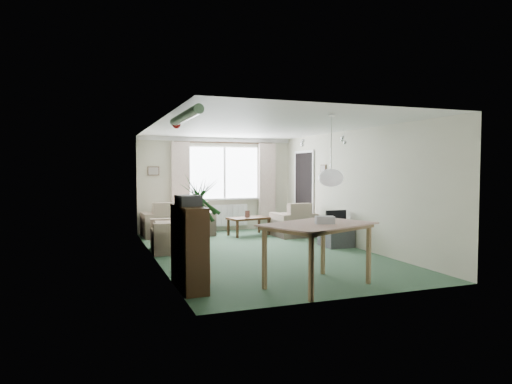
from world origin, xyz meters
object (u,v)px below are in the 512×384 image
object	(u,v)px
houseplant	(199,231)
dining_table	(318,256)
bookshelf	(189,247)
armchair_corner	(293,219)
armchair_left	(176,229)
coffee_table	(249,226)
tv_cube	(336,233)
pet_bed	(298,233)
sofa	(178,218)

from	to	relation	value
houseplant	dining_table	size ratio (longest dim) A/B	1.11
bookshelf	houseplant	xyz separation A→B (m)	(0.19, 0.21, 0.19)
armchair_corner	houseplant	world-z (taller)	houseplant
bookshelf	armchair_left	bearing A→B (deg)	80.91
armchair_corner	dining_table	distance (m)	4.63
armchair_corner	houseplant	xyz separation A→B (m)	(-3.12, -3.64, 0.35)
armchair_corner	armchair_left	distance (m)	3.14
coffee_table	tv_cube	size ratio (longest dim) A/B	1.62
pet_bed	dining_table	bearing A→B (deg)	-112.20
armchair_corner	pet_bed	world-z (taller)	armchair_corner
armchair_left	dining_table	xyz separation A→B (m)	(1.34, -3.33, -0.02)
pet_bed	armchair_corner	bearing A→B (deg)	-147.65
armchair_left	bookshelf	xyz separation A→B (m)	(-0.34, -2.86, 0.12)
coffee_table	bookshelf	world-z (taller)	bookshelf
dining_table	houseplant	bearing A→B (deg)	155.08
armchair_left	coffee_table	size ratio (longest dim) A/B	1.01
dining_table	pet_bed	world-z (taller)	dining_table
pet_bed	tv_cube	bearing A→B (deg)	-88.33
sofa	tv_cube	bearing A→B (deg)	134.80
coffee_table	bookshelf	distance (m)	4.95
houseplant	tv_cube	size ratio (longest dim) A/B	2.49
coffee_table	houseplant	xyz separation A→B (m)	(-2.16, -4.13, 0.53)
armchair_left	bookshelf	size ratio (longest dim) A/B	0.88
armchair_corner	dining_table	bearing A→B (deg)	68.03
armchair_corner	pet_bed	bearing A→B (deg)	-148.91
tv_cube	armchair_left	bearing A→B (deg)	170.22
coffee_table	tv_cube	bearing A→B (deg)	-60.34
dining_table	bookshelf	bearing A→B (deg)	164.12
coffee_table	armchair_corner	bearing A→B (deg)	-26.64
armchair_corner	tv_cube	size ratio (longest dim) A/B	1.49
armchair_corner	pet_bed	distance (m)	0.40
armchair_left	houseplant	xyz separation A→B (m)	(-0.15, -2.64, 0.31)
armchair_left	pet_bed	xyz separation A→B (m)	(3.15, 1.11, -0.39)
coffee_table	bookshelf	xyz separation A→B (m)	(-2.35, -4.34, 0.34)
tv_cube	pet_bed	world-z (taller)	tv_cube
armchair_corner	armchair_left	bearing A→B (deg)	17.31
armchair_corner	coffee_table	bearing A→B (deg)	-27.90
armchair_corner	tv_cube	distance (m)	1.62
sofa	bookshelf	xyz separation A→B (m)	(-0.74, -4.87, 0.14)
armchair_left	tv_cube	size ratio (longest dim) A/B	1.64
bookshelf	dining_table	size ratio (longest dim) A/B	0.83
armchair_left	pet_bed	size ratio (longest dim) A/B	1.77
armchair_corner	houseplant	bearing A→B (deg)	48.12
bookshelf	pet_bed	bearing A→B (deg)	46.36
sofa	pet_bed	world-z (taller)	sofa
bookshelf	pet_bed	size ratio (longest dim) A/B	2.01
armchair_left	dining_table	size ratio (longest dim) A/B	0.73
armchair_left	bookshelf	bearing A→B (deg)	-3.75
houseplant	tv_cube	xyz separation A→B (m)	(3.35, 2.04, -0.48)
armchair_corner	pet_bed	xyz separation A→B (m)	(0.17, 0.11, -0.35)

